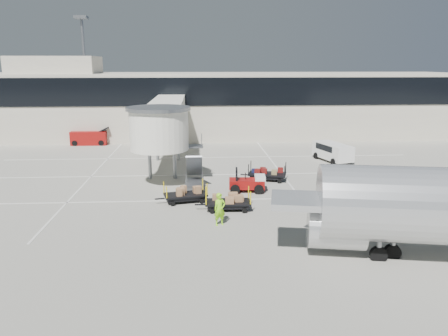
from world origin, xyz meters
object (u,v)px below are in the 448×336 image
(suitcase_cart, at_px, (268,175))
(minivan, at_px, (332,150))
(box_cart_near, at_px, (228,202))
(baggage_tug, at_px, (248,183))
(ground_worker, at_px, (220,209))
(box_cart_far, at_px, (186,195))
(belt_loader, at_px, (90,138))

(suitcase_cart, xyz_separation_m, minivan, (7.32, 6.88, 0.52))
(box_cart_near, height_order, minivan, minivan)
(suitcase_cart, bearing_deg, minivan, 58.20)
(baggage_tug, xyz_separation_m, suitcase_cart, (1.95, 2.92, -0.13))
(minivan, bearing_deg, box_cart_near, -145.18)
(box_cart_near, height_order, ground_worker, ground_worker)
(box_cart_far, distance_m, ground_worker, 4.97)
(box_cart_far, distance_m, belt_loader, 25.15)
(box_cart_near, distance_m, belt_loader, 28.09)
(ground_worker, bearing_deg, belt_loader, 97.60)
(minivan, bearing_deg, belt_loader, 141.20)
(baggage_tug, distance_m, box_cart_near, 4.43)
(suitcase_cart, relative_size, belt_loader, 0.86)
(box_cart_near, distance_m, box_cart_far, 3.31)
(minivan, bearing_deg, box_cart_far, -155.56)
(box_cart_far, bearing_deg, suitcase_cart, 26.45)
(ground_worker, height_order, belt_loader, belt_loader)
(box_cart_near, bearing_deg, box_cart_far, 147.62)
(box_cart_far, relative_size, minivan, 0.74)
(box_cart_near, bearing_deg, ground_worker, -103.09)
(box_cart_near, xyz_separation_m, box_cart_far, (-2.76, 1.82, -0.01))
(baggage_tug, xyz_separation_m, belt_loader, (-16.09, 20.06, 0.17))
(baggage_tug, relative_size, belt_loader, 0.62)
(suitcase_cart, xyz_separation_m, box_cart_far, (-6.44, -5.17, 0.02))
(box_cart_near, height_order, belt_loader, belt_loader)
(box_cart_far, relative_size, ground_worker, 1.84)
(ground_worker, height_order, minivan, ground_worker)
(suitcase_cart, relative_size, box_cart_far, 1.04)
(box_cart_near, bearing_deg, suitcase_cart, 63.39)
(baggage_tug, xyz_separation_m, ground_worker, (-2.40, -6.74, 0.35))
(baggage_tug, distance_m, ground_worker, 7.16)
(baggage_tug, bearing_deg, ground_worker, -105.30)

